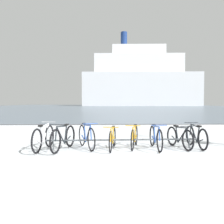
# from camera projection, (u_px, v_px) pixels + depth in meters

# --- Properties ---
(ground) EXTENTS (80.00, 132.00, 0.08)m
(ground) POSITION_uv_depth(u_px,v_px,m) (110.00, 108.00, 59.70)
(ground) COLOR silver
(bike_rack) EXTENTS (4.77, 0.24, 0.31)m
(bike_rack) POSITION_uv_depth(u_px,v_px,m) (123.00, 140.00, 7.66)
(bike_rack) COLOR #4C5156
(bike_rack) RESTS_ON ground
(bicycle_0) EXTENTS (0.46, 1.70, 0.84)m
(bicycle_0) POSITION_uv_depth(u_px,v_px,m) (44.00, 138.00, 7.42)
(bicycle_0) COLOR black
(bicycle_0) RESTS_ON ground
(bicycle_1) EXTENTS (0.59, 1.76, 0.82)m
(bicycle_1) POSITION_uv_depth(u_px,v_px,m) (63.00, 138.00, 7.41)
(bicycle_1) COLOR black
(bicycle_1) RESTS_ON ground
(bicycle_2) EXTENTS (0.70, 1.63, 0.83)m
(bicycle_2) POSITION_uv_depth(u_px,v_px,m) (86.00, 137.00, 7.70)
(bicycle_2) COLOR black
(bicycle_2) RESTS_ON ground
(bicycle_3) EXTENTS (0.46, 1.61, 0.74)m
(bicycle_3) POSITION_uv_depth(u_px,v_px,m) (112.00, 138.00, 7.54)
(bicycle_3) COLOR black
(bicycle_3) RESTS_ON ground
(bicycle_4) EXTENTS (0.54, 1.62, 0.76)m
(bicycle_4) POSITION_uv_depth(u_px,v_px,m) (134.00, 137.00, 7.82)
(bicycle_4) COLOR black
(bicycle_4) RESTS_ON ground
(bicycle_5) EXTENTS (0.46, 1.71, 0.80)m
(bicycle_5) POSITION_uv_depth(u_px,v_px,m) (156.00, 138.00, 7.58)
(bicycle_5) COLOR black
(bicycle_5) RESTS_ON ground
(bicycle_6) EXTENTS (0.53, 1.59, 0.75)m
(bicycle_6) POSITION_uv_depth(u_px,v_px,m) (179.00, 137.00, 7.75)
(bicycle_6) COLOR black
(bicycle_6) RESTS_ON ground
(bicycle_7) EXTENTS (0.46, 1.63, 0.78)m
(bicycle_7) POSITION_uv_depth(u_px,v_px,m) (196.00, 137.00, 7.83)
(bicycle_7) COLOR black
(bicycle_7) RESTS_ON ground
(ferry_ship) EXTENTS (42.78, 14.97, 27.21)m
(ferry_ship) POSITION_uv_depth(u_px,v_px,m) (140.00, 81.00, 90.67)
(ferry_ship) COLOR silver
(ferry_ship) RESTS_ON ground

